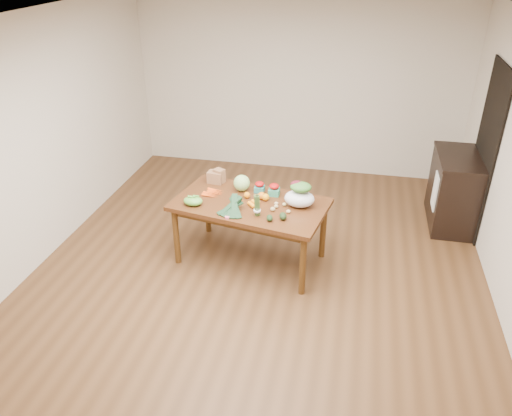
% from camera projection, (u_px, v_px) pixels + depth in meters
% --- Properties ---
extents(floor, '(6.00, 6.00, 0.00)m').
position_uv_depth(floor, '(258.00, 273.00, 5.62)').
color(floor, brown).
rests_on(floor, ground).
extents(ceiling, '(5.00, 6.00, 0.02)m').
position_uv_depth(ceiling, '(258.00, 20.00, 4.33)').
color(ceiling, white).
rests_on(ceiling, room_walls).
extents(room_walls, '(5.02, 6.02, 2.70)m').
position_uv_depth(room_walls, '(258.00, 163.00, 4.98)').
color(room_walls, beige).
rests_on(room_walls, floor).
extents(dining_table, '(1.81, 1.21, 0.75)m').
position_uv_depth(dining_table, '(250.00, 231.00, 5.69)').
color(dining_table, '#512A13').
rests_on(dining_table, floor).
extents(doorway_dark, '(0.02, 1.00, 2.10)m').
position_uv_depth(doorway_dark, '(485.00, 151.00, 6.04)').
color(doorway_dark, black).
rests_on(doorway_dark, floor).
extents(cabinet, '(0.52, 1.02, 0.94)m').
position_uv_depth(cabinet, '(453.00, 190.00, 6.41)').
color(cabinet, black).
rests_on(cabinet, floor).
extents(dish_towel, '(0.02, 0.28, 0.45)m').
position_uv_depth(dish_towel, '(435.00, 191.00, 6.20)').
color(dish_towel, white).
rests_on(dish_towel, cabinet).
extents(paper_bag, '(0.27, 0.24, 0.17)m').
position_uv_depth(paper_bag, '(215.00, 176.00, 5.93)').
color(paper_bag, brown).
rests_on(paper_bag, dining_table).
extents(cabbage, '(0.19, 0.19, 0.19)m').
position_uv_depth(cabbage, '(242.00, 183.00, 5.73)').
color(cabbage, '#A7DD7F').
rests_on(cabbage, dining_table).
extents(strawberry_basket_a, '(0.13, 0.13, 0.10)m').
position_uv_depth(strawberry_basket_a, '(259.00, 188.00, 5.72)').
color(strawberry_basket_a, '#B60E0C').
rests_on(strawberry_basket_a, dining_table).
extents(strawberry_basket_b, '(0.14, 0.14, 0.11)m').
position_uv_depth(strawberry_basket_b, '(274.00, 190.00, 5.65)').
color(strawberry_basket_b, '#B2100B').
rests_on(strawberry_basket_b, dining_table).
extents(orange_a, '(0.07, 0.07, 0.07)m').
position_uv_depth(orange_a, '(247.00, 195.00, 5.59)').
color(orange_a, '#FFA70F').
rests_on(orange_a, dining_table).
extents(orange_b, '(0.08, 0.08, 0.08)m').
position_uv_depth(orange_b, '(262.00, 196.00, 5.57)').
color(orange_b, orange).
rests_on(orange_b, dining_table).
extents(orange_c, '(0.08, 0.08, 0.08)m').
position_uv_depth(orange_c, '(266.00, 197.00, 5.54)').
color(orange_c, '#FF9F0F').
rests_on(orange_c, dining_table).
extents(mandarin_cluster, '(0.21, 0.21, 0.08)m').
position_uv_depth(mandarin_cluster, '(254.00, 203.00, 5.42)').
color(mandarin_cluster, orange).
rests_on(mandarin_cluster, dining_table).
extents(carrots, '(0.26, 0.25, 0.03)m').
position_uv_depth(carrots, '(214.00, 193.00, 5.69)').
color(carrots, '#FF5115').
rests_on(carrots, dining_table).
extents(snap_pea_bag, '(0.21, 0.16, 0.10)m').
position_uv_depth(snap_pea_bag, '(193.00, 201.00, 5.44)').
color(snap_pea_bag, '#55B23C').
rests_on(snap_pea_bag, dining_table).
extents(kale_bunch, '(0.39, 0.45, 0.16)m').
position_uv_depth(kale_bunch, '(231.00, 207.00, 5.25)').
color(kale_bunch, '#15311B').
rests_on(kale_bunch, dining_table).
extents(asparagus_bundle, '(0.10, 0.13, 0.26)m').
position_uv_depth(asparagus_bundle, '(257.00, 205.00, 5.19)').
color(asparagus_bundle, '#4D7837').
rests_on(asparagus_bundle, dining_table).
extents(potato_a, '(0.05, 0.04, 0.04)m').
position_uv_depth(potato_a, '(276.00, 206.00, 5.39)').
color(potato_a, '#D0BB78').
rests_on(potato_a, dining_table).
extents(potato_b, '(0.05, 0.05, 0.05)m').
position_uv_depth(potato_b, '(273.00, 209.00, 5.33)').
color(potato_b, tan).
rests_on(potato_b, dining_table).
extents(potato_c, '(0.05, 0.04, 0.04)m').
position_uv_depth(potato_c, '(284.00, 204.00, 5.43)').
color(potato_c, '#CCBF76').
rests_on(potato_c, dining_table).
extents(potato_d, '(0.05, 0.04, 0.04)m').
position_uv_depth(potato_d, '(276.00, 204.00, 5.45)').
color(potato_d, tan).
rests_on(potato_d, dining_table).
extents(potato_e, '(0.05, 0.04, 0.04)m').
position_uv_depth(potato_e, '(288.00, 212.00, 5.29)').
color(potato_e, '#D6B77B').
rests_on(potato_e, dining_table).
extents(avocado_a, '(0.09, 0.11, 0.06)m').
position_uv_depth(avocado_a, '(270.00, 218.00, 5.14)').
color(avocado_a, black).
rests_on(avocado_a, dining_table).
extents(avocado_b, '(0.10, 0.13, 0.07)m').
position_uv_depth(avocado_b, '(283.00, 216.00, 5.17)').
color(avocado_b, black).
rests_on(avocado_b, dining_table).
extents(salad_bag, '(0.37, 0.30, 0.25)m').
position_uv_depth(salad_bag, '(300.00, 196.00, 5.38)').
color(salad_bag, white).
rests_on(salad_bag, dining_table).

